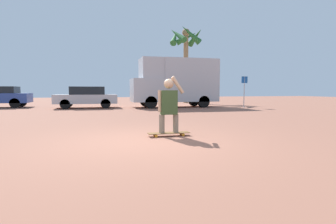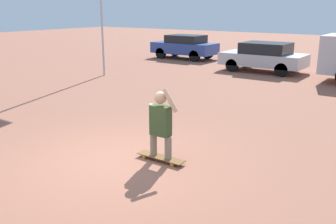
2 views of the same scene
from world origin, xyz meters
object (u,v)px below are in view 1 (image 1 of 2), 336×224
skateboard (169,133)px  parked_car_silver (87,97)px  palm_tree_near_van (185,44)px  street_sign (244,87)px  person_skateboarder (169,103)px  camper_van (176,82)px

skateboard → parked_car_silver: bearing=101.8°
palm_tree_near_van → street_sign: bearing=-77.3°
skateboard → street_sign: street_sign is taller
skateboard → street_sign: (7.78, 9.40, 1.28)m
parked_car_silver → skateboard: bearing=-78.2°
skateboard → palm_tree_near_van: 18.69m
parked_car_silver → street_sign: street_sign is taller
person_skateboarder → palm_tree_near_van: size_ratio=0.20×
camper_van → street_sign: size_ratio=2.80×
skateboard → parked_car_silver: 11.95m
person_skateboarder → parked_car_silver: person_skateboarder is taller
skateboard → street_sign: 12.27m
skateboard → camper_van: camper_van is taller
camper_van → palm_tree_near_van: size_ratio=0.84×
palm_tree_near_van → street_sign: size_ratio=3.32×
skateboard → parked_car_silver: size_ratio=0.27×
camper_van → palm_tree_near_van: palm_tree_near_van is taller
skateboard → camper_van: (3.49, 11.03, 1.69)m
skateboard → palm_tree_near_van: bearing=70.1°
person_skateboarder → street_sign: size_ratio=0.68×
skateboard → street_sign: size_ratio=0.51×
palm_tree_near_van → street_sign: 8.63m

